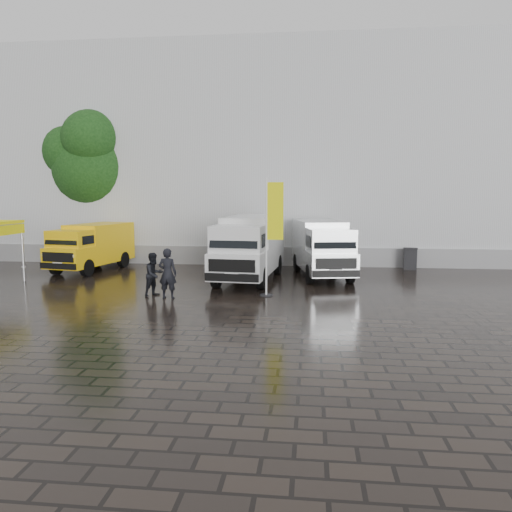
% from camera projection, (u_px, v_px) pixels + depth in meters
% --- Properties ---
extents(ground, '(120.00, 120.00, 0.00)m').
position_uv_depth(ground, '(256.00, 295.00, 19.01)').
color(ground, black).
rests_on(ground, ground).
extents(exhibition_hall, '(44.00, 16.00, 12.00)m').
position_uv_depth(exhibition_hall, '(311.00, 162.00, 33.83)').
color(exhibition_hall, silver).
rests_on(exhibition_hall, ground).
extents(hall_plinth, '(44.00, 0.15, 1.00)m').
position_uv_depth(hall_plinth, '(309.00, 257.00, 26.57)').
color(hall_plinth, gray).
rests_on(hall_plinth, ground).
extents(van_yellow, '(2.81, 5.28, 2.32)m').
position_uv_depth(van_yellow, '(91.00, 248.00, 24.91)').
color(van_yellow, yellow).
rests_on(van_yellow, ground).
extents(van_white, '(2.72, 6.65, 2.81)m').
position_uv_depth(van_white, '(250.00, 249.00, 22.18)').
color(van_white, white).
rests_on(van_white, ground).
extents(van_silver, '(3.01, 6.20, 2.57)m').
position_uv_depth(van_silver, '(322.00, 249.00, 23.20)').
color(van_silver, silver).
rests_on(van_silver, ground).
extents(flagpole, '(0.88, 0.50, 4.44)m').
position_uv_depth(flagpole, '(271.00, 231.00, 18.58)').
color(flagpole, black).
rests_on(flagpole, ground).
extents(tree, '(4.86, 4.86, 8.72)m').
position_uv_depth(tree, '(95.00, 163.00, 28.89)').
color(tree, black).
rests_on(tree, ground).
extents(wheelie_bin, '(0.74, 0.74, 1.11)m').
position_uv_depth(wheelie_bin, '(410.00, 258.00, 25.44)').
color(wheelie_bin, black).
rests_on(wheelie_bin, ground).
extents(person_front, '(0.70, 0.47, 1.87)m').
position_uv_depth(person_front, '(168.00, 273.00, 18.28)').
color(person_front, black).
rests_on(person_front, ground).
extents(person_tent, '(0.95, 1.01, 1.64)m').
position_uv_depth(person_tent, '(154.00, 274.00, 18.77)').
color(person_tent, black).
rests_on(person_tent, ground).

